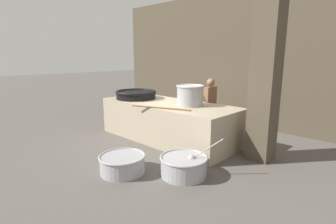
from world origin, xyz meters
TOP-DOWN VIEW (x-y plane):
  - ground_plane at (0.00, 0.00)m, footprint 60.00×60.00m
  - back_wall at (0.00, 2.94)m, footprint 9.96×0.24m
  - support_pillar at (2.52, 0.42)m, footprint 0.52×0.52m
  - hearth_platform at (0.00, 0.00)m, footprint 3.99×1.61m
  - giant_wok_near at (-1.21, -0.15)m, footprint 1.22×1.22m
  - stock_pot at (0.67, 0.13)m, footprint 0.73×0.73m
  - stirring_paddle at (0.47, -0.68)m, footprint 1.49×0.63m
  - cook at (0.49, 1.28)m, footprint 0.40×0.61m
  - prep_bowl_vegetables at (1.84, -1.46)m, footprint 1.05×0.96m
  - prep_bowl_meat at (0.87, -2.21)m, footprint 0.94×0.94m

SIDE VIEW (x-z plane):
  - ground_plane at x=0.00m, z-range 0.00..0.00m
  - prep_bowl_meat at x=0.87m, z-range 0.02..0.38m
  - prep_bowl_vegetables at x=1.84m, z-range -0.17..0.60m
  - hearth_platform at x=0.00m, z-range 0.00..1.03m
  - cook at x=0.49m, z-range 0.07..1.72m
  - stirring_paddle at x=0.47m, z-range 1.03..1.07m
  - giant_wok_near at x=-1.21m, z-range 1.04..1.29m
  - stock_pot at x=0.67m, z-range 1.05..1.58m
  - back_wall at x=0.00m, z-range 0.00..4.40m
  - support_pillar at x=2.52m, z-range 0.00..4.40m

